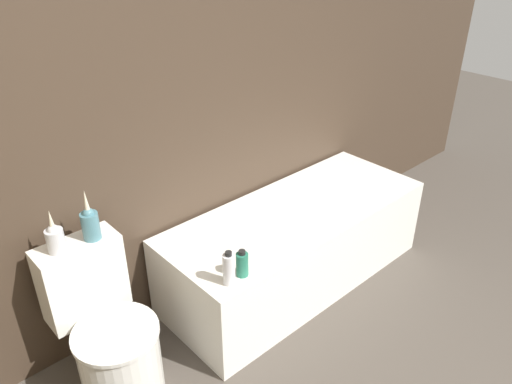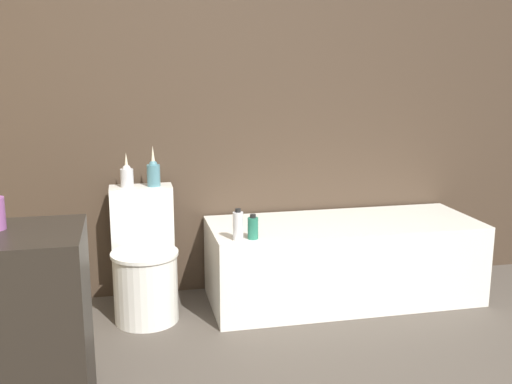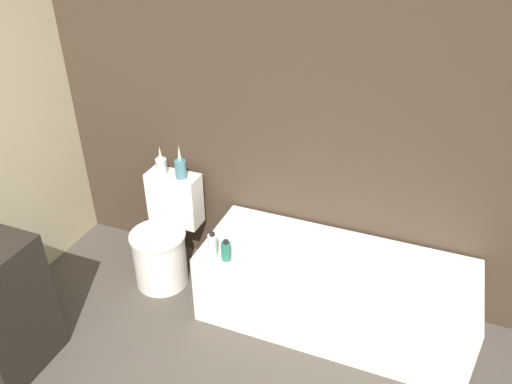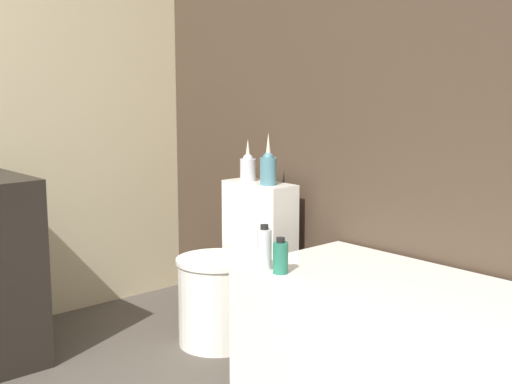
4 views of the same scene
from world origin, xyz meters
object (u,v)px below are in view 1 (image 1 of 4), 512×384
(vase_gold, at_px, (55,238))
(shampoo_bottle_short, at_px, (242,264))
(bathtub, at_px, (295,244))
(toilet, at_px, (109,338))
(vase_silver, at_px, (90,222))
(shampoo_bottle_tall, at_px, (229,269))

(vase_gold, relative_size, shampoo_bottle_short, 1.45)
(bathtub, xyz_separation_m, shampoo_bottle_short, (-0.64, -0.24, 0.32))
(toilet, height_order, shampoo_bottle_short, toilet)
(bathtub, bearing_deg, shampoo_bottle_short, -159.22)
(bathtub, relative_size, vase_silver, 6.78)
(bathtub, height_order, shampoo_bottle_short, shampoo_bottle_short)
(vase_gold, xyz_separation_m, vase_silver, (0.16, -0.01, 0.01))
(vase_gold, height_order, vase_silver, vase_silver)
(toilet, distance_m, shampoo_bottle_short, 0.70)
(bathtub, bearing_deg, vase_gold, 171.78)
(bathtub, distance_m, toilet, 1.24)
(bathtub, distance_m, shampoo_bottle_short, 0.75)
(vase_silver, bearing_deg, toilet, -114.70)
(vase_silver, bearing_deg, bathtub, -8.84)
(vase_silver, xyz_separation_m, shampoo_bottle_short, (0.52, -0.42, -0.26))
(bathtub, xyz_separation_m, toilet, (-1.24, 0.01, 0.06))
(bathtub, height_order, toilet, toilet)
(bathtub, relative_size, vase_gold, 8.12)
(shampoo_bottle_tall, xyz_separation_m, shampoo_bottle_short, (0.09, 0.01, -0.02))
(shampoo_bottle_short, bearing_deg, shampoo_bottle_tall, -176.17)
(vase_gold, xyz_separation_m, shampoo_bottle_tall, (0.60, -0.44, -0.23))
(vase_gold, bearing_deg, shampoo_bottle_tall, -36.33)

